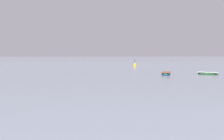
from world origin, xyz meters
TOP-DOWN VIEW (x-y plane):
  - rowboat_moored_1 at (5.00, 35.32)m, footprint 2.99×4.53m
  - rowboat_moored_3 at (12.48, 34.81)m, footprint 3.53×3.71m
  - channel_buoy at (6.87, 69.78)m, footprint 0.90×0.90m

SIDE VIEW (x-z plane):
  - rowboat_moored_3 at x=12.48m, z-range -0.14..0.47m
  - rowboat_moored_1 at x=5.00m, z-range -0.15..0.52m
  - channel_buoy at x=6.87m, z-range -0.69..1.61m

